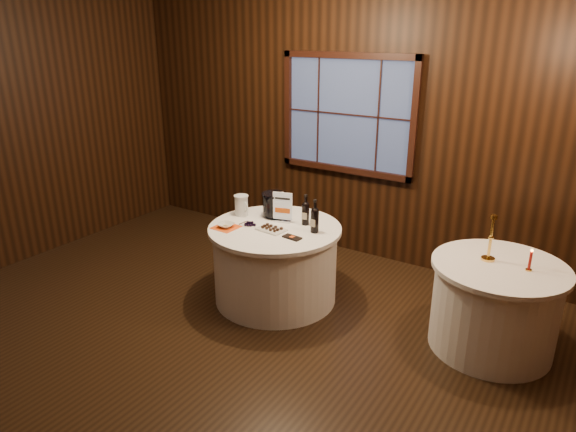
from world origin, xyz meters
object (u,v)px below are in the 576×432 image
Objects in this scene: side_table at (494,306)px; glass_pitcher at (242,205)px; sign_stand at (283,211)px; cracker_bowl at (226,225)px; brass_candlestick at (490,244)px; red_candle at (530,262)px; port_bottle_right at (315,218)px; grape_bunch at (249,224)px; main_table at (275,263)px; ice_bucket at (274,204)px; port_bottle_left at (306,212)px; chocolate_box at (292,237)px; chocolate_plate at (271,229)px.

glass_pitcher reaches higher than side_table.
sign_stand is 0.57m from cracker_bowl.
brass_candlestick is 2.12× the size of red_candle.
brass_candlestick reaches higher than port_bottle_right.
main_table is at bearing 30.28° from grape_bunch.
sign_stand reaches higher than ice_bucket.
cracker_bowl reaches higher than main_table.
port_bottle_right is 1.51× the size of glass_pitcher.
sign_stand reaches higher than red_candle.
port_bottle_left is at bearing -2.50° from sign_stand.
chocolate_box is 0.51m from grape_bunch.
cracker_bowl is at bearing -113.81° from ice_bucket.
port_bottle_right reaches higher than chocolate_plate.
chocolate_plate is (-0.36, -0.18, -0.12)m from port_bottle_right.
port_bottle_right is at bearing -173.23° from red_candle.
brass_candlestick reaches higher than chocolate_box.
port_bottle_right is 2.11× the size of cracker_bowl.
ice_bucket reaches higher than chocolate_box.
main_table is 0.51m from sign_stand.
port_bottle_right is 0.57m from ice_bucket.
glass_pitcher is at bearing -175.06° from side_table.
main_table is 4.09× the size of sign_stand.
brass_candlestick is at bearing 23.08° from chocolate_box.
sign_stand is at bearing 98.66° from chocolate_plate.
port_bottle_right reaches higher than cracker_bowl.
ice_bucket is 0.34m from glass_pitcher.
ice_bucket is (-2.16, -0.07, 0.51)m from side_table.
red_candle is (2.67, 0.22, -0.03)m from glass_pitcher.
ice_bucket reaches higher than chocolate_plate.
main_table is 4.04× the size of port_bottle_right.
port_bottle_right is (-1.61, -0.21, 0.52)m from side_table.
port_bottle_right reaches higher than chocolate_box.
ice_bucket is (-0.55, 0.14, -0.01)m from port_bottle_right.
red_candle is (2.59, 0.57, 0.05)m from cracker_bowl.
side_table is 7.18× the size of cracker_bowl.
cracker_bowl is at bearing -165.04° from brass_candlestick.
port_bottle_left is 0.39m from chocolate_box.
chocolate_box is at bearing 4.89° from glass_pitcher.
port_bottle_left is (0.23, 0.06, 0.02)m from sign_stand.
side_table is at bearing -178.76° from red_candle.
brass_candlestick is (1.91, 0.18, 0.03)m from sign_stand.
grape_bunch is at bearing -149.72° from main_table.
red_candle is (0.21, 0.00, 0.46)m from side_table.
port_bottle_left is 0.37m from ice_bucket.
port_bottle_left is 0.96× the size of port_bottle_right.
main_table is 0.41m from chocolate_plate.
main_table is at bearing 35.33° from cracker_bowl.
brass_candlestick reaches higher than glass_pitcher.
cracker_bowl is 2.65m from red_candle.
port_bottle_left is 1.64× the size of red_candle.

